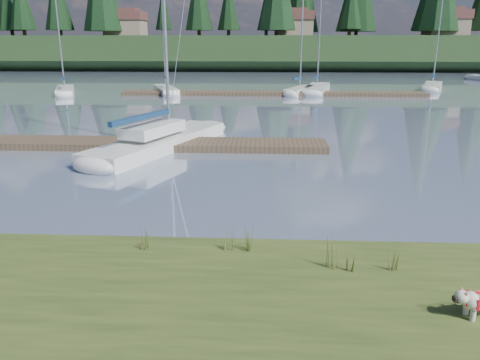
{
  "coord_description": "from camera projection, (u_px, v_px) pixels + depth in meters",
  "views": [
    {
      "loc": [
        1.29,
        -10.96,
        4.51
      ],
      "look_at": [
        0.74,
        -0.5,
        1.39
      ],
      "focal_mm": 35.0,
      "sensor_mm": 36.0,
      "label": 1
    }
  ],
  "objects": [
    {
      "name": "ground",
      "position": [
        250.0,
        95.0,
        40.55
      ],
      "size": [
        200.0,
        200.0,
        0.0
      ],
      "primitive_type": "plane",
      "color": "#7C8CA8",
      "rests_on": "ground"
    },
    {
      "name": "sailboat_main",
      "position": [
        169.0,
        136.0,
        20.85
      ],
      "size": [
        5.3,
        9.55,
        13.65
      ],
      "rotation": [
        0.0,
        0.0,
        1.19
      ],
      "color": "white",
      "rests_on": "ground"
    },
    {
      "name": "weed_1",
      "position": [
        229.0,
        239.0,
        9.63
      ],
      "size": [
        0.17,
        0.14,
        0.59
      ],
      "color": "#475B23",
      "rests_on": "bank"
    },
    {
      "name": "sailboat_bg_3",
      "position": [
        318.0,
        88.0,
        43.49
      ],
      "size": [
        3.46,
        8.92,
        12.77
      ],
      "rotation": [
        0.0,
        0.0,
        1.37
      ],
      "color": "white",
      "rests_on": "ground"
    },
    {
      "name": "weed_5",
      "position": [
        394.0,
        258.0,
        8.82
      ],
      "size": [
        0.17,
        0.14,
        0.57
      ],
      "color": "#475B23",
      "rests_on": "bank"
    },
    {
      "name": "weed_2",
      "position": [
        332.0,
        251.0,
        8.88
      ],
      "size": [
        0.17,
        0.14,
        0.79
      ],
      "color": "#475B23",
      "rests_on": "bank"
    },
    {
      "name": "weed_0",
      "position": [
        248.0,
        239.0,
        9.57
      ],
      "size": [
        0.17,
        0.14,
        0.66
      ],
      "color": "#475B23",
      "rests_on": "bank"
    },
    {
      "name": "house_1",
      "position": [
        294.0,
        23.0,
        77.4
      ],
      "size": [
        6.3,
        5.3,
        4.65
      ],
      "color": "gray",
      "rests_on": "ridge"
    },
    {
      "name": "sailboat_bg_1",
      "position": [
        165.0,
        89.0,
        42.37
      ],
      "size": [
        3.72,
        6.94,
        10.43
      ],
      "rotation": [
        0.0,
        0.0,
        1.93
      ],
      "color": "white",
      "rests_on": "ground"
    },
    {
      "name": "mud_lip",
      "position": [
        204.0,
        251.0,
        10.29
      ],
      "size": [
        60.0,
        0.5,
        0.14
      ],
      "primitive_type": "cube",
      "color": "#33281C",
      "rests_on": "ground"
    },
    {
      "name": "sailboat_bg_0",
      "position": [
        65.0,
        90.0,
        41.76
      ],
      "size": [
        3.82,
        7.05,
        10.29
      ],
      "rotation": [
        0.0,
        0.0,
        1.94
      ],
      "color": "white",
      "rests_on": "ground"
    },
    {
      "name": "ridge",
      "position": [
        258.0,
        53.0,
        80.99
      ],
      "size": [
        200.0,
        20.0,
        5.0
      ],
      "primitive_type": "cube",
      "color": "#1C3118",
      "rests_on": "ground"
    },
    {
      "name": "sailboat_bg_4",
      "position": [
        433.0,
        86.0,
        45.51
      ],
      "size": [
        4.15,
        7.59,
        11.2
      ],
      "rotation": [
        0.0,
        0.0,
        1.2
      ],
      "color": "white",
      "rests_on": "ground"
    },
    {
      "name": "weed_3",
      "position": [
        144.0,
        239.0,
        9.71
      ],
      "size": [
        0.17,
        0.14,
        0.53
      ],
      "color": "#475B23",
      "rests_on": "bank"
    },
    {
      "name": "dock_near",
      "position": [
        144.0,
        144.0,
        20.61
      ],
      "size": [
        16.0,
        2.0,
        0.3
      ],
      "primitive_type": "cube",
      "color": "#4C3D2C",
      "rests_on": "ground"
    },
    {
      "name": "sailboat_bg_2",
      "position": [
        302.0,
        89.0,
        41.88
      ],
      "size": [
        3.44,
        6.18,
        9.48
      ],
      "rotation": [
        0.0,
        0.0,
        1.19
      ],
      "color": "white",
      "rests_on": "ground"
    },
    {
      "name": "house_2",
      "position": [
        446.0,
        22.0,
        74.3
      ],
      "size": [
        6.3,
        5.3,
        4.65
      ],
      "color": "gray",
      "rests_on": "ridge"
    },
    {
      "name": "dock_far",
      "position": [
        273.0,
        93.0,
        40.41
      ],
      "size": [
        26.0,
        2.2,
        0.3
      ],
      "primitive_type": "cube",
      "color": "#4C3D2C",
      "rests_on": "ground"
    },
    {
      "name": "weed_4",
      "position": [
        348.0,
        262.0,
        8.76
      ],
      "size": [
        0.17,
        0.14,
        0.46
      ],
      "color": "#475B23",
      "rests_on": "bank"
    },
    {
      "name": "conifer_5",
      "position": [
        351.0,
        0.0,
        74.99
      ],
      "size": [
        3.96,
        3.96,
        10.35
      ],
      "color": "#382619",
      "rests_on": "ridge"
    },
    {
      "name": "house_0",
      "position": [
        126.0,
        23.0,
        77.84
      ],
      "size": [
        6.3,
        5.3,
        4.65
      ],
      "color": "gray",
      "rests_on": "ridge"
    }
  ]
}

